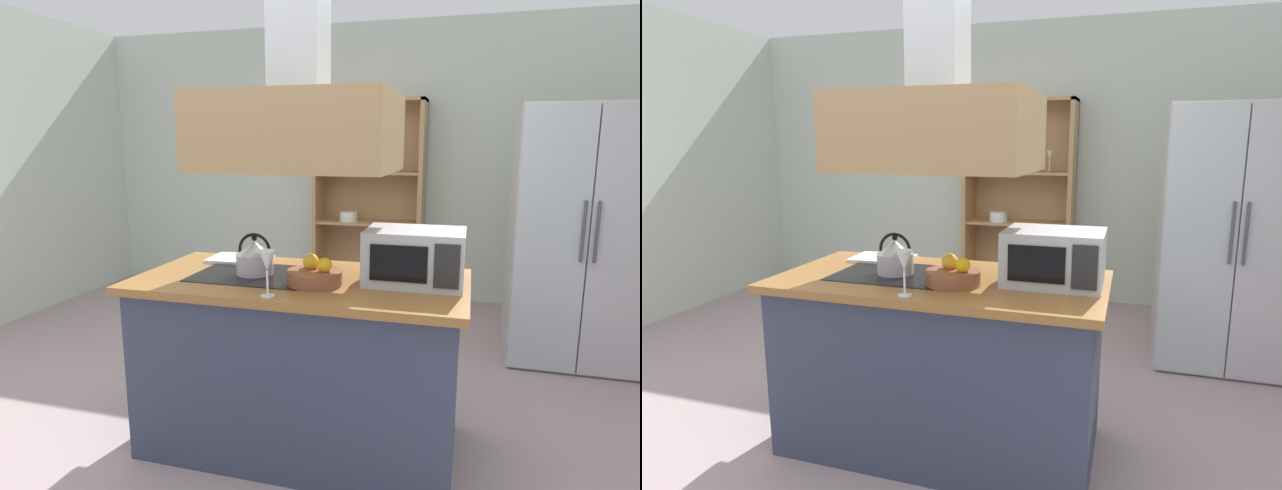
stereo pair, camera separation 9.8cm
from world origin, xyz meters
TOP-DOWN VIEW (x-y plane):
  - ground_plane at (0.00, 0.00)m, footprint 7.80×7.80m
  - wall_back at (0.00, 3.00)m, footprint 6.00×0.12m
  - kitchen_island at (0.12, 0.09)m, footprint 1.63×0.84m
  - range_hood at (0.12, 0.09)m, footprint 0.90×0.70m
  - refrigerator at (1.66, 1.72)m, footprint 0.90×0.77m
  - dish_cabinet at (-0.04, 2.78)m, footprint 1.05×0.40m
  - kettle at (-0.12, 0.09)m, footprint 0.19×0.19m
  - cutting_board at (-0.33, 0.36)m, footprint 0.35×0.25m
  - microwave at (0.68, 0.14)m, footprint 0.46×0.35m
  - wine_glass_on_counter at (0.08, -0.26)m, footprint 0.08×0.08m
  - fruit_bowl at (0.23, -0.02)m, footprint 0.26×0.26m

SIDE VIEW (x-z plane):
  - ground_plane at x=0.00m, z-range 0.00..0.00m
  - kitchen_island at x=0.12m, z-range 0.00..0.90m
  - dish_cabinet at x=-0.04m, z-range -0.11..1.85m
  - refrigerator at x=1.66m, z-range 0.00..1.82m
  - cutting_board at x=-0.33m, z-range 0.90..0.92m
  - fruit_bowl at x=0.23m, z-range 0.88..1.01m
  - kettle at x=-0.12m, z-range 0.88..1.10m
  - microwave at x=0.68m, z-range 0.90..1.16m
  - wine_glass_on_counter at x=0.08m, z-range 0.95..1.16m
  - wall_back at x=0.00m, z-range 0.00..2.70m
  - range_hood at x=0.12m, z-range 1.09..2.36m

